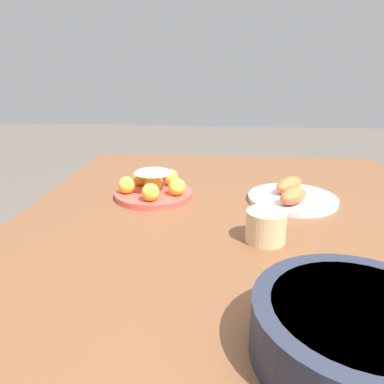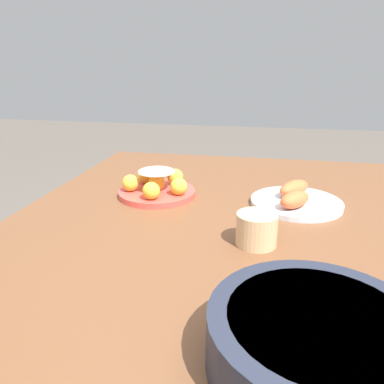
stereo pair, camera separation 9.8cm
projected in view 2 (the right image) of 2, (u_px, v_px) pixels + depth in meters
The scene contains 5 objects.
dining_table at pixel (232, 252), 0.94m from camera, with size 1.26×1.09×0.76m.
cake_plate at pixel (157, 186), 1.06m from camera, with size 0.22×0.22×0.08m.
serving_bowl at pixel (317, 341), 0.45m from camera, with size 0.27×0.27×0.08m.
seafood_platter at pixel (295, 199), 0.99m from camera, with size 0.24×0.24×0.06m.
cup_far at pixel (257, 229), 0.78m from camera, with size 0.09×0.09×0.07m.
Camera 2 is at (0.84, 0.06, 1.12)m, focal length 35.00 mm.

